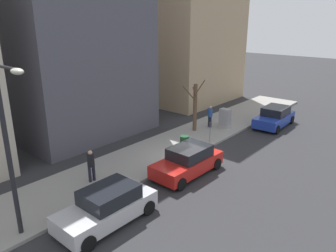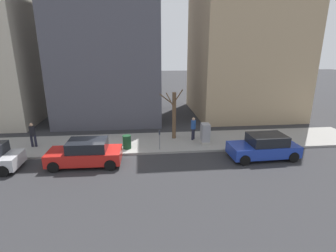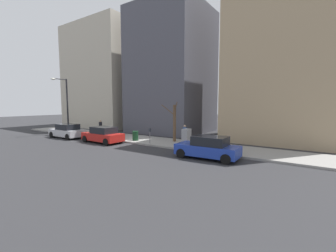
% 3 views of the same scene
% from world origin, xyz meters
% --- Properties ---
extents(ground_plane, '(120.00, 120.00, 0.00)m').
position_xyz_m(ground_plane, '(0.00, 0.00, 0.00)').
color(ground_plane, '#2B2B2D').
extents(sidewalk, '(4.00, 36.00, 0.15)m').
position_xyz_m(sidewalk, '(2.00, 0.00, 0.07)').
color(sidewalk, gray).
rests_on(sidewalk, ground).
extents(parked_car_blue, '(2.06, 4.26, 1.52)m').
position_xyz_m(parked_car_blue, '(-1.23, -9.52, 0.74)').
color(parked_car_blue, '#1E389E').
rests_on(parked_car_blue, ground).
extents(parked_car_red, '(2.00, 4.24, 1.52)m').
position_xyz_m(parked_car_red, '(-1.11, 1.32, 0.74)').
color(parked_car_red, red).
rests_on(parked_car_red, ground).
extents(parking_meter, '(0.14, 0.10, 1.35)m').
position_xyz_m(parking_meter, '(0.45, -3.14, 0.98)').
color(parking_meter, slate).
rests_on(parking_meter, sidewalk).
extents(utility_box, '(0.83, 0.61, 1.43)m').
position_xyz_m(utility_box, '(1.30, -6.41, 0.85)').
color(utility_box, '#A8A399').
rests_on(utility_box, sidewalk).
extents(bare_tree, '(1.41, 1.67, 3.72)m').
position_xyz_m(bare_tree, '(2.60, -4.35, 1.98)').
color(bare_tree, brown).
rests_on(bare_tree, sidewalk).
extents(trash_bin, '(0.56, 0.56, 0.90)m').
position_xyz_m(trash_bin, '(0.90, -0.98, 0.60)').
color(trash_bin, '#14381E').
rests_on(trash_bin, sidewalk).
extents(pedestrian_near_meter, '(0.37, 0.36, 1.66)m').
position_xyz_m(pedestrian_near_meter, '(2.19, -5.73, 1.09)').
color(pedestrian_near_meter, '#1E1E2D').
rests_on(pedestrian_near_meter, sidewalk).
extents(pedestrian_midblock, '(0.36, 0.40, 1.66)m').
position_xyz_m(pedestrian_midblock, '(1.88, 5.35, 1.09)').
color(pedestrian_midblock, '#1E1E2D').
rests_on(pedestrian_midblock, sidewalk).
extents(office_tower_left, '(9.61, 9.61, 17.20)m').
position_xyz_m(office_tower_left, '(10.31, -12.28, 8.60)').
color(office_tower_left, tan).
rests_on(office_tower_left, ground).
extents(office_block_center, '(9.16, 9.16, 15.79)m').
position_xyz_m(office_block_center, '(10.08, 0.89, 7.89)').
color(office_block_center, '#4C4C56').
rests_on(office_block_center, ground).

